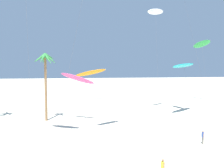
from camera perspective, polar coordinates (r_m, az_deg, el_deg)
palm_tree_3 at (r=46.04m, az=-13.63°, el=3.67°), size 3.98×3.94×11.06m
flying_kite_1 at (r=67.31m, az=-4.49°, el=2.34°), size 7.75×11.25×8.27m
flying_kite_2 at (r=51.23m, az=14.54°, el=3.72°), size 6.55×7.18×9.58m
flying_kite_3 at (r=44.35m, az=-7.21°, el=1.17°), size 5.56×8.86×8.29m
flying_kite_7 at (r=53.18m, az=9.00°, el=14.52°), size 4.30×8.57×19.62m
flying_kite_8 at (r=68.45m, az=18.00°, el=7.85°), size 2.92×6.68×14.93m
person_near_left at (r=24.70m, az=10.41°, el=-16.54°), size 0.27×0.50×1.61m
person_near_right at (r=34.78m, az=18.22°, el=-10.27°), size 0.21×0.51×1.68m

